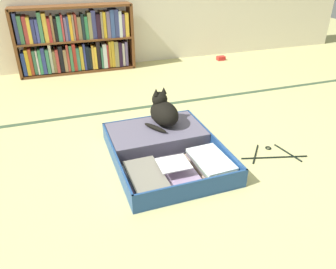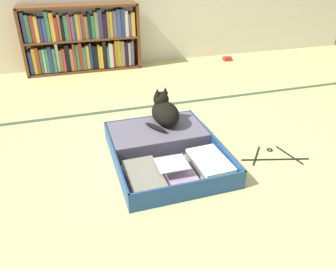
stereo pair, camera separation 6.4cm
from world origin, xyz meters
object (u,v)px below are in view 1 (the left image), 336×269
bookshelf (76,41)px  clothes_hanger (272,154)px  small_red_pouch (221,58)px  open_suitcase (164,148)px  black_cat (163,112)px

bookshelf → clothes_hanger: (1.04, -2.26, -0.34)m
bookshelf → small_red_pouch: 1.78m
open_suitcase → clothes_hanger: (0.69, -0.24, -0.05)m
bookshelf → clothes_hanger: bearing=-65.3°
bookshelf → open_suitcase: 2.06m
bookshelf → black_cat: (0.41, -1.80, -0.13)m
small_red_pouch → black_cat: bearing=-128.5°
open_suitcase → small_red_pouch: (1.39, 1.88, -0.03)m
black_cat → small_red_pouch: 2.15m
bookshelf → black_cat: size_ratio=4.23×
bookshelf → clothes_hanger: 2.50m
open_suitcase → small_red_pouch: size_ratio=8.66×
clothes_hanger → small_red_pouch: bearing=71.6°
open_suitcase → black_cat: black_cat is taller
clothes_hanger → small_red_pouch: 2.24m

